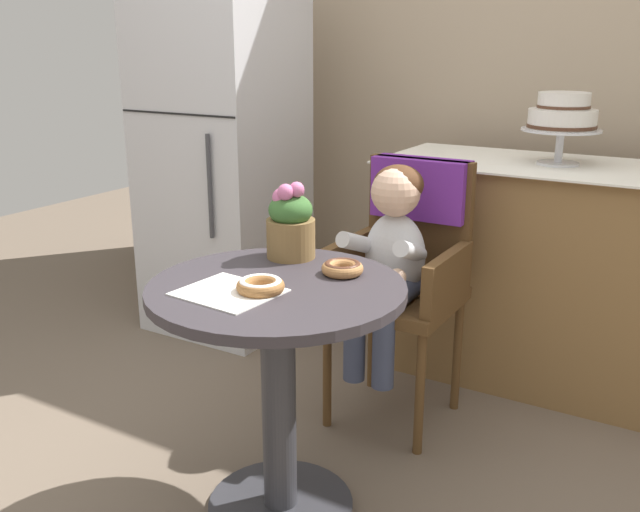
# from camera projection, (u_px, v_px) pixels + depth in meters

# --- Properties ---
(ground_plane) EXTENTS (8.00, 8.00, 0.00)m
(ground_plane) POSITION_uv_depth(u_px,v_px,m) (281.00, 507.00, 2.14)
(ground_plane) COLOR #6B5B4C
(back_wall) EXTENTS (4.80, 0.10, 2.70)m
(back_wall) POSITION_uv_depth(u_px,v_px,m) (497.00, 43.00, 3.27)
(back_wall) COLOR tan
(back_wall) RESTS_ON ground
(cafe_table) EXTENTS (0.72, 0.72, 0.72)m
(cafe_table) POSITION_uv_depth(u_px,v_px,m) (278.00, 355.00, 1.99)
(cafe_table) COLOR #332D33
(cafe_table) RESTS_ON ground
(wicker_chair) EXTENTS (0.42, 0.45, 0.95)m
(wicker_chair) POSITION_uv_depth(u_px,v_px,m) (409.00, 248.00, 2.55)
(wicker_chair) COLOR brown
(wicker_chair) RESTS_ON ground
(seated_child) EXTENTS (0.27, 0.32, 0.73)m
(seated_child) POSITION_uv_depth(u_px,v_px,m) (391.00, 248.00, 2.41)
(seated_child) COLOR silver
(seated_child) RESTS_ON ground
(paper_napkin) EXTENTS (0.27, 0.24, 0.00)m
(paper_napkin) POSITION_uv_depth(u_px,v_px,m) (229.00, 292.00, 1.86)
(paper_napkin) COLOR white
(paper_napkin) RESTS_ON cafe_table
(donut_front) EXTENTS (0.12, 0.12, 0.04)m
(donut_front) POSITION_uv_depth(u_px,v_px,m) (342.00, 268.00, 2.01)
(donut_front) COLOR #AD7542
(donut_front) RESTS_ON cafe_table
(donut_mid) EXTENTS (0.13, 0.13, 0.04)m
(donut_mid) POSITION_uv_depth(u_px,v_px,m) (262.00, 285.00, 1.86)
(donut_mid) COLOR #936033
(donut_mid) RESTS_ON cafe_table
(flower_vase) EXTENTS (0.15, 0.15, 0.24)m
(flower_vase) POSITION_uv_depth(u_px,v_px,m) (290.00, 223.00, 2.14)
(flower_vase) COLOR brown
(flower_vase) RESTS_ON cafe_table
(display_counter) EXTENTS (1.56, 0.62, 0.90)m
(display_counter) POSITION_uv_depth(u_px,v_px,m) (574.00, 277.00, 2.81)
(display_counter) COLOR olive
(display_counter) RESTS_ON ground
(tiered_cake_stand) EXTENTS (0.30, 0.30, 0.28)m
(tiered_cake_stand) POSITION_uv_depth(u_px,v_px,m) (562.00, 117.00, 2.68)
(tiered_cake_stand) COLOR silver
(tiered_cake_stand) RESTS_ON display_counter
(refrigerator) EXTENTS (0.64, 0.63, 1.70)m
(refrigerator) POSITION_uv_depth(u_px,v_px,m) (222.00, 154.00, 3.31)
(refrigerator) COLOR silver
(refrigerator) RESTS_ON ground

